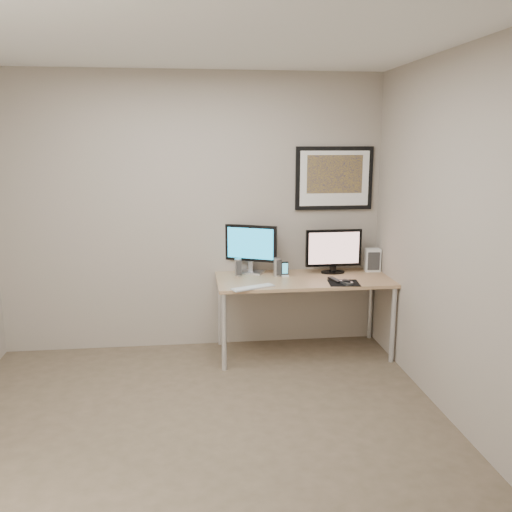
# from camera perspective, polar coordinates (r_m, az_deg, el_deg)

# --- Properties ---
(floor) EXTENTS (3.60, 3.60, 0.00)m
(floor) POSITION_cam_1_polar(r_m,az_deg,el_deg) (3.94, -6.01, -18.11)
(floor) COLOR brown
(floor) RESTS_ON ground
(room) EXTENTS (3.60, 3.60, 3.60)m
(room) POSITION_cam_1_polar(r_m,az_deg,el_deg) (3.87, -6.66, 7.08)
(room) COLOR white
(room) RESTS_ON ground
(desk) EXTENTS (1.60, 0.70, 0.73)m
(desk) POSITION_cam_1_polar(r_m,az_deg,el_deg) (5.04, 5.02, -3.06)
(desk) COLOR olive
(desk) RESTS_ON floor
(framed_art) EXTENTS (0.75, 0.04, 0.60)m
(framed_art) POSITION_cam_1_polar(r_m,az_deg,el_deg) (5.28, 8.23, 8.11)
(framed_art) COLOR black
(framed_art) RESTS_ON room
(monitor_large) EXTENTS (0.48, 0.25, 0.46)m
(monitor_large) POSITION_cam_1_polar(r_m,az_deg,el_deg) (5.14, -0.55, 0.99)
(monitor_large) COLOR #B9B9BE
(monitor_large) RESTS_ON desk
(monitor_tv) EXTENTS (0.54, 0.13, 0.42)m
(monitor_tv) POSITION_cam_1_polar(r_m,az_deg,el_deg) (5.19, 8.16, 0.63)
(monitor_tv) COLOR black
(monitor_tv) RESTS_ON desk
(speaker_left) EXTENTS (0.07, 0.07, 0.16)m
(speaker_left) POSITION_cam_1_polar(r_m,az_deg,el_deg) (5.07, -1.90, -1.20)
(speaker_left) COLOR #B9B9BE
(speaker_left) RESTS_ON desk
(speaker_right) EXTENTS (0.09, 0.09, 0.17)m
(speaker_right) POSITION_cam_1_polar(r_m,az_deg,el_deg) (5.06, 2.25, -1.16)
(speaker_right) COLOR #B9B9BE
(speaker_right) RESTS_ON desk
(phone_dock) EXTENTS (0.07, 0.07, 0.14)m
(phone_dock) POSITION_cam_1_polar(r_m,az_deg,el_deg) (5.05, 3.06, -1.38)
(phone_dock) COLOR black
(phone_dock) RESTS_ON desk
(keyboard) EXTENTS (0.40, 0.25, 0.01)m
(keyboard) POSITION_cam_1_polar(r_m,az_deg,el_deg) (4.66, -0.33, -3.32)
(keyboard) COLOR silver
(keyboard) RESTS_ON desk
(mousepad) EXTENTS (0.29, 0.27, 0.00)m
(mousepad) POSITION_cam_1_polar(r_m,az_deg,el_deg) (4.89, 9.22, -2.82)
(mousepad) COLOR black
(mousepad) RESTS_ON desk
(mouse) EXTENTS (0.10, 0.13, 0.04)m
(mouse) POSITION_cam_1_polar(r_m,az_deg,el_deg) (4.86, 9.48, -2.66)
(mouse) COLOR black
(mouse) RESTS_ON mousepad
(remote) EXTENTS (0.09, 0.19, 0.02)m
(remote) POSITION_cam_1_polar(r_m,az_deg,el_deg) (4.95, 8.30, -2.49)
(remote) COLOR black
(remote) RESTS_ON desk
(fan_unit) EXTENTS (0.15, 0.12, 0.22)m
(fan_unit) POSITION_cam_1_polar(r_m,az_deg,el_deg) (5.37, 12.15, -0.40)
(fan_unit) COLOR silver
(fan_unit) RESTS_ON desk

